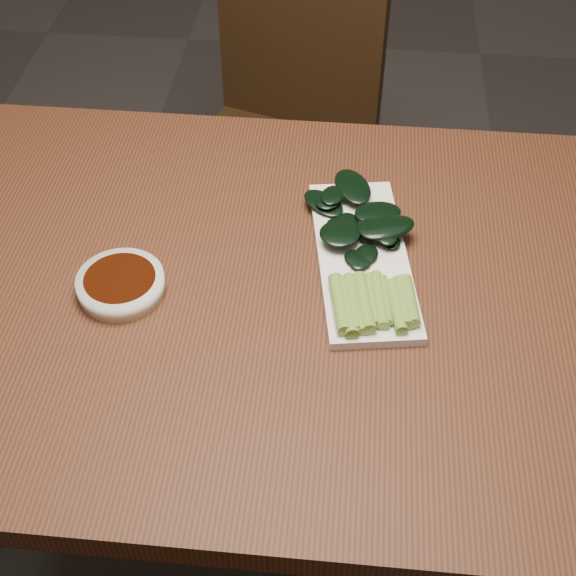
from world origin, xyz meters
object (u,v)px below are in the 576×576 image
(sauce_bowl, at_px, (121,284))
(serving_plate, at_px, (362,258))
(table, at_px, (272,317))
(gai_lan, at_px, (366,256))
(chair_far, at_px, (282,131))

(sauce_bowl, relative_size, serving_plate, 0.35)
(table, height_order, serving_plate, serving_plate)
(table, bearing_deg, sauce_bowl, -170.07)
(sauce_bowl, xyz_separation_m, serving_plate, (0.33, 0.09, -0.01))
(sauce_bowl, distance_m, gai_lan, 0.34)
(chair_far, bearing_deg, serving_plate, -57.61)
(sauce_bowl, distance_m, serving_plate, 0.34)
(sauce_bowl, bearing_deg, serving_plate, 15.52)
(chair_far, relative_size, gai_lan, 2.59)
(sauce_bowl, bearing_deg, table, 9.93)
(chair_far, xyz_separation_m, sauce_bowl, (-0.14, -0.78, 0.28))
(serving_plate, xyz_separation_m, gai_lan, (0.00, -0.01, 0.02))
(chair_far, bearing_deg, gai_lan, -57.58)
(serving_plate, bearing_deg, gai_lan, -73.49)
(serving_plate, bearing_deg, sauce_bowl, -164.48)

